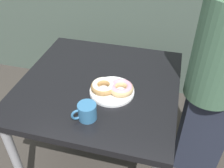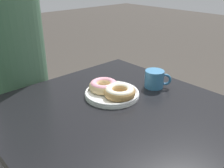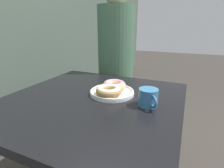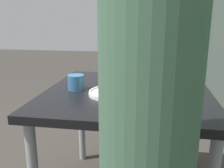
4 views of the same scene
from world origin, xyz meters
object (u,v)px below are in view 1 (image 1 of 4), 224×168
donut_plate (112,88)px  coffee_mug (87,112)px  person_figure (214,82)px  dining_table (99,92)px

donut_plate → coffee_mug: 0.23m
coffee_mug → person_figure: 0.75m
dining_table → donut_plate: donut_plate is taller
donut_plate → person_figure: bearing=20.3°
coffee_mug → person_figure: person_figure is taller
coffee_mug → donut_plate: bearing=72.9°
dining_table → donut_plate: 0.16m
dining_table → person_figure: size_ratio=0.65×
coffee_mug → person_figure: (0.61, 0.42, -0.02)m
donut_plate → dining_table: bearing=143.6°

